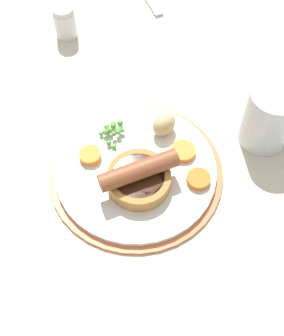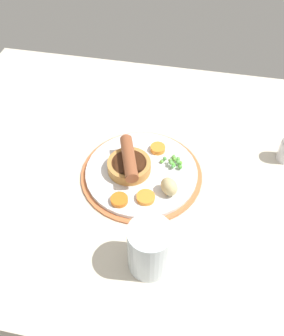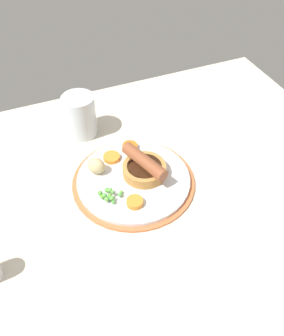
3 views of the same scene
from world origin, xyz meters
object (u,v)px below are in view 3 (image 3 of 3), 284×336
at_px(dinner_plate, 134,181).
at_px(carrot_slice_5, 130,147).
at_px(pea_pile, 108,194).
at_px(potato_chunk_0, 96,166).
at_px(sausage_pudding, 144,167).
at_px(drinking_glass, 80,116).
at_px(carrot_slice_2, 114,157).
at_px(carrot_slice_3, 134,202).

height_order(dinner_plate, carrot_slice_5, carrot_slice_5).
distance_m(pea_pile, potato_chunk_0, 0.08).
bearing_deg(sausage_pudding, potato_chunk_0, -134.68).
bearing_deg(pea_pile, drinking_glass, 87.43).
distance_m(potato_chunk_0, drinking_glass, 0.16).
relative_size(carrot_slice_2, drinking_glass, 0.36).
bearing_deg(drinking_glass, dinner_plate, -74.68).
relative_size(dinner_plate, potato_chunk_0, 6.50).
relative_size(dinner_plate, pea_pile, 5.19).
bearing_deg(carrot_slice_5, dinner_plate, -106.56).
bearing_deg(carrot_slice_3, dinner_plate, 69.93).
relative_size(potato_chunk_0, carrot_slice_5, 1.15).
height_order(sausage_pudding, carrot_slice_5, sausage_pudding).
bearing_deg(potato_chunk_0, carrot_slice_5, 24.77).
xyz_separation_m(carrot_slice_3, drinking_glass, (-0.03, 0.27, 0.03)).
bearing_deg(drinking_glass, carrot_slice_5, -53.96).
distance_m(sausage_pudding, carrot_slice_2, 0.09).
height_order(sausage_pudding, carrot_slice_2, sausage_pudding).
bearing_deg(sausage_pudding, pea_pile, -88.83).
bearing_deg(carrot_slice_3, drinking_glass, 96.54).
xyz_separation_m(pea_pile, potato_chunk_0, (-0.00, 0.08, 0.01)).
xyz_separation_m(dinner_plate, carrot_slice_2, (-0.02, 0.07, 0.01)).
distance_m(dinner_plate, carrot_slice_5, 0.10).
bearing_deg(dinner_plate, carrot_slice_3, -110.07).
distance_m(sausage_pudding, potato_chunk_0, 0.10).
bearing_deg(potato_chunk_0, dinner_plate, -35.31).
distance_m(dinner_plate, carrot_slice_2, 0.08).
xyz_separation_m(sausage_pudding, drinking_glass, (-0.08, 0.20, 0.02)).
xyz_separation_m(dinner_plate, carrot_slice_3, (-0.02, -0.07, 0.01)).
xyz_separation_m(carrot_slice_5, drinking_glass, (-0.08, 0.11, 0.03)).
relative_size(sausage_pudding, pea_pile, 2.34).
relative_size(sausage_pudding, carrot_slice_3, 3.53).
relative_size(pea_pile, carrot_slice_2, 1.35).
bearing_deg(carrot_slice_2, drinking_glass, 105.71).
xyz_separation_m(dinner_plate, pea_pile, (-0.07, -0.03, 0.02)).
relative_size(carrot_slice_3, drinking_glass, 0.32).
bearing_deg(dinner_plate, carrot_slice_2, 104.63).
xyz_separation_m(sausage_pudding, carrot_slice_5, (0.00, 0.09, -0.01)).
relative_size(sausage_pudding, potato_chunk_0, 2.93).
bearing_deg(carrot_slice_3, pea_pile, 138.99).
bearing_deg(carrot_slice_5, carrot_slice_3, -108.08).
distance_m(sausage_pudding, drinking_glass, 0.22).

